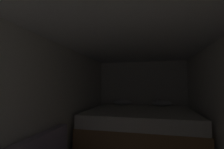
% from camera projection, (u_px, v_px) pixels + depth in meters
% --- Properties ---
extents(wall_back, '(2.48, 0.05, 2.01)m').
position_uv_depth(wall_back, '(142.00, 97.00, 4.51)').
color(wall_back, silver).
rests_on(wall_back, ground).
extents(wall_left, '(0.05, 4.78, 2.01)m').
position_uv_depth(wall_left, '(53.00, 108.00, 2.44)').
color(wall_left, silver).
rests_on(wall_left, ground).
extents(ceiling_slab, '(2.48, 4.78, 0.05)m').
position_uv_depth(ceiling_slab, '(133.00, 36.00, 2.23)').
color(ceiling_slab, white).
rests_on(ceiling_slab, wall_left).
extents(bed, '(2.26, 1.85, 0.97)m').
position_uv_depth(bed, '(140.00, 128.00, 3.51)').
color(bed, '#9E7247').
rests_on(bed, ground).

